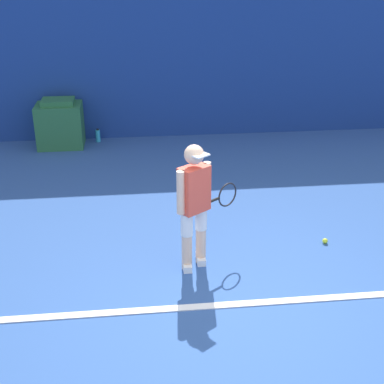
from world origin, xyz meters
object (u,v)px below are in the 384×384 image
tennis_ball (325,241)px  water_bottle (98,136)px  tennis_player (195,202)px  covered_chair (60,124)px

tennis_ball → water_bottle: (-3.06, 4.42, 0.09)m
tennis_player → tennis_ball: tennis_player is taller
tennis_ball → water_bottle: bearing=124.7°
covered_chair → water_bottle: 0.76m
tennis_ball → tennis_player: bearing=-169.3°
tennis_ball → covered_chair: size_ratio=0.07×
tennis_player → tennis_ball: 1.91m
tennis_player → covered_chair: bearing=78.0°
tennis_player → covered_chair: 5.02m
tennis_player → water_bottle: 4.98m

